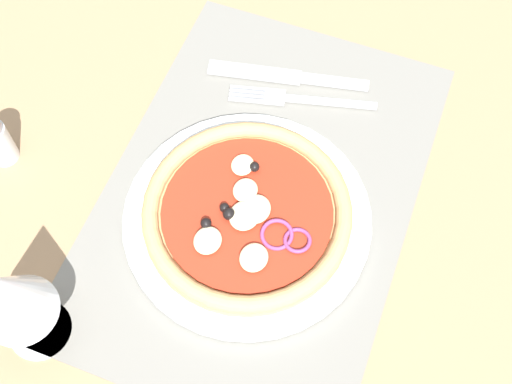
% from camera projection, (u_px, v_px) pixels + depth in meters
% --- Properties ---
extents(ground_plane, '(1.90, 1.40, 0.02)m').
position_uv_depth(ground_plane, '(260.00, 199.00, 0.78)').
color(ground_plane, '#9E7A56').
extents(placemat, '(0.50, 0.34, 0.00)m').
position_uv_depth(placemat, '(260.00, 193.00, 0.77)').
color(placemat, slate).
rests_on(placemat, ground_plane).
extents(plate, '(0.27, 0.27, 0.01)m').
position_uv_depth(plate, '(251.00, 220.00, 0.74)').
color(plate, white).
rests_on(plate, placemat).
extents(pizza, '(0.23, 0.23, 0.03)m').
position_uv_depth(pizza, '(251.00, 214.00, 0.73)').
color(pizza, tan).
rests_on(pizza, plate).
extents(fork, '(0.06, 0.18, 0.00)m').
position_uv_depth(fork, '(294.00, 99.00, 0.83)').
color(fork, '#B2B5BA').
rests_on(fork, placemat).
extents(knife, '(0.06, 0.20, 0.01)m').
position_uv_depth(knife, '(286.00, 76.00, 0.84)').
color(knife, '#B2B5BA').
rests_on(knife, placemat).
extents(wine_glass, '(0.07, 0.07, 0.15)m').
position_uv_depth(wine_glass, '(10.00, 297.00, 0.61)').
color(wine_glass, silver).
rests_on(wine_glass, ground_plane).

